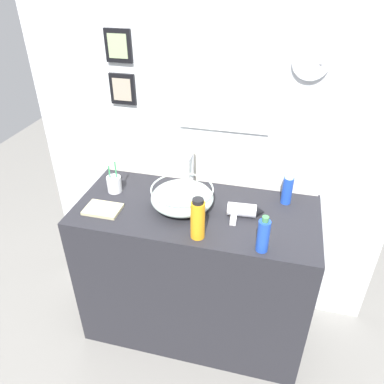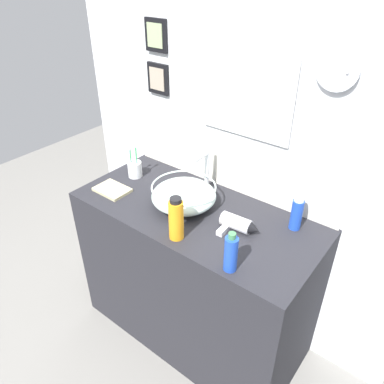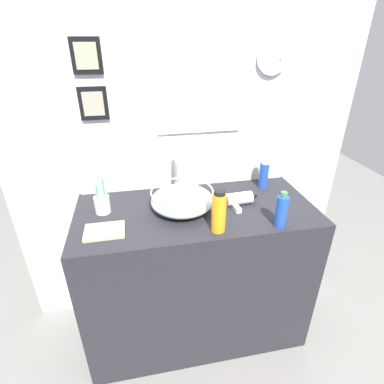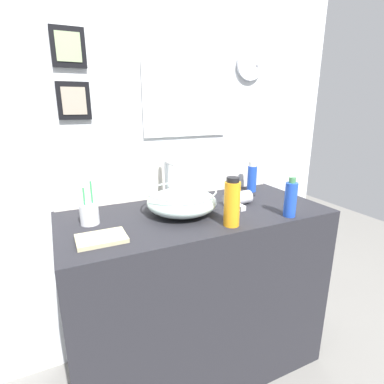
{
  "view_description": "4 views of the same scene",
  "coord_description": "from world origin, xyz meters",
  "px_view_note": "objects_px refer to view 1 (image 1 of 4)",
  "views": [
    {
      "loc": [
        0.37,
        -1.55,
        2.01
      ],
      "look_at": [
        -0.02,
        0.0,
        0.99
      ],
      "focal_mm": 35.0,
      "sensor_mm": 36.0,
      "label": 1
    },
    {
      "loc": [
        0.92,
        -1.21,
        1.97
      ],
      "look_at": [
        -0.02,
        0.0,
        0.99
      ],
      "focal_mm": 35.0,
      "sensor_mm": 36.0,
      "label": 2
    },
    {
      "loc": [
        -0.29,
        -1.33,
        1.7
      ],
      "look_at": [
        -0.02,
        0.0,
        0.99
      ],
      "focal_mm": 28.0,
      "sensor_mm": 36.0,
      "label": 3
    },
    {
      "loc": [
        -0.59,
        -1.21,
        1.38
      ],
      "look_at": [
        -0.02,
        0.0,
        0.99
      ],
      "focal_mm": 28.0,
      "sensor_mm": 36.0,
      "label": 4
    }
  ],
  "objects_px": {
    "lotion_bottle": "(198,219)",
    "hair_drier": "(244,211)",
    "toothbrush_cup": "(114,184)",
    "spray_bottle": "(263,235)",
    "shampoo_bottle": "(287,189)",
    "glass_bowl_sink": "(182,197)",
    "faucet": "(191,166)",
    "hand_towel": "(103,209)"
  },
  "relations": [
    {
      "from": "shampoo_bottle",
      "to": "spray_bottle",
      "type": "height_order",
      "value": "spray_bottle"
    },
    {
      "from": "glass_bowl_sink",
      "to": "lotion_bottle",
      "type": "bearing_deg",
      "value": -58.87
    },
    {
      "from": "lotion_bottle",
      "to": "hand_towel",
      "type": "bearing_deg",
      "value": 170.92
    },
    {
      "from": "shampoo_bottle",
      "to": "spray_bottle",
      "type": "relative_size",
      "value": 0.98
    },
    {
      "from": "faucet",
      "to": "toothbrush_cup",
      "type": "height_order",
      "value": "faucet"
    },
    {
      "from": "hair_drier",
      "to": "toothbrush_cup",
      "type": "relative_size",
      "value": 0.92
    },
    {
      "from": "lotion_bottle",
      "to": "spray_bottle",
      "type": "distance_m",
      "value": 0.3
    },
    {
      "from": "hair_drier",
      "to": "toothbrush_cup",
      "type": "distance_m",
      "value": 0.73
    },
    {
      "from": "glass_bowl_sink",
      "to": "spray_bottle",
      "type": "xyz_separation_m",
      "value": [
        0.43,
        -0.24,
        0.02
      ]
    },
    {
      "from": "toothbrush_cup",
      "to": "lotion_bottle",
      "type": "distance_m",
      "value": 0.61
    },
    {
      "from": "lotion_bottle",
      "to": "hair_drier",
      "type": "bearing_deg",
      "value": 48.51
    },
    {
      "from": "shampoo_bottle",
      "to": "lotion_bottle",
      "type": "distance_m",
      "value": 0.55
    },
    {
      "from": "faucet",
      "to": "shampoo_bottle",
      "type": "height_order",
      "value": "faucet"
    },
    {
      "from": "shampoo_bottle",
      "to": "lotion_bottle",
      "type": "height_order",
      "value": "lotion_bottle"
    },
    {
      "from": "shampoo_bottle",
      "to": "hand_towel",
      "type": "distance_m",
      "value": 0.96
    },
    {
      "from": "hair_drier",
      "to": "shampoo_bottle",
      "type": "xyz_separation_m",
      "value": [
        0.2,
        0.17,
        0.05
      ]
    },
    {
      "from": "hair_drier",
      "to": "hand_towel",
      "type": "relative_size",
      "value": 1.04
    },
    {
      "from": "lotion_bottle",
      "to": "hand_towel",
      "type": "height_order",
      "value": "lotion_bottle"
    },
    {
      "from": "shampoo_bottle",
      "to": "spray_bottle",
      "type": "bearing_deg",
      "value": -102.15
    },
    {
      "from": "glass_bowl_sink",
      "to": "shampoo_bottle",
      "type": "height_order",
      "value": "shampoo_bottle"
    },
    {
      "from": "faucet",
      "to": "toothbrush_cup",
      "type": "relative_size",
      "value": 1.25
    },
    {
      "from": "glass_bowl_sink",
      "to": "faucet",
      "type": "bearing_deg",
      "value": 90.0
    },
    {
      "from": "spray_bottle",
      "to": "hand_towel",
      "type": "xyz_separation_m",
      "value": [
        -0.82,
        0.1,
        -0.08
      ]
    },
    {
      "from": "faucet",
      "to": "hair_drier",
      "type": "bearing_deg",
      "value": -29.1
    },
    {
      "from": "spray_bottle",
      "to": "hair_drier",
      "type": "bearing_deg",
      "value": 114.89
    },
    {
      "from": "faucet",
      "to": "lotion_bottle",
      "type": "distance_m",
      "value": 0.42
    },
    {
      "from": "hair_drier",
      "to": "toothbrush_cup",
      "type": "bearing_deg",
      "value": 175.41
    },
    {
      "from": "faucet",
      "to": "spray_bottle",
      "type": "distance_m",
      "value": 0.6
    },
    {
      "from": "toothbrush_cup",
      "to": "hand_towel",
      "type": "bearing_deg",
      "value": -85.01
    },
    {
      "from": "lotion_bottle",
      "to": "shampoo_bottle",
      "type": "bearing_deg",
      "value": 45.1
    },
    {
      "from": "faucet",
      "to": "glass_bowl_sink",
      "type": "bearing_deg",
      "value": -90.0
    },
    {
      "from": "spray_bottle",
      "to": "glass_bowl_sink",
      "type": "bearing_deg",
      "value": 150.73
    },
    {
      "from": "hand_towel",
      "to": "lotion_bottle",
      "type": "bearing_deg",
      "value": -9.08
    },
    {
      "from": "shampoo_bottle",
      "to": "glass_bowl_sink",
      "type": "bearing_deg",
      "value": -162.13
    },
    {
      "from": "spray_bottle",
      "to": "shampoo_bottle",
      "type": "bearing_deg",
      "value": 77.85
    },
    {
      "from": "glass_bowl_sink",
      "to": "shampoo_bottle",
      "type": "xyz_separation_m",
      "value": [
        0.52,
        0.17,
        0.03
      ]
    },
    {
      "from": "toothbrush_cup",
      "to": "glass_bowl_sink",
      "type": "bearing_deg",
      "value": -7.31
    },
    {
      "from": "faucet",
      "to": "hair_drier",
      "type": "xyz_separation_m",
      "value": [
        0.32,
        -0.18,
        -0.12
      ]
    },
    {
      "from": "faucet",
      "to": "toothbrush_cup",
      "type": "xyz_separation_m",
      "value": [
        -0.41,
        -0.12,
        -0.1
      ]
    },
    {
      "from": "glass_bowl_sink",
      "to": "shampoo_bottle",
      "type": "bearing_deg",
      "value": 17.87
    },
    {
      "from": "glass_bowl_sink",
      "to": "lotion_bottle",
      "type": "height_order",
      "value": "lotion_bottle"
    },
    {
      "from": "toothbrush_cup",
      "to": "spray_bottle",
      "type": "bearing_deg",
      "value": -19.36
    }
  ]
}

